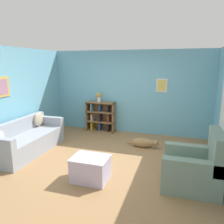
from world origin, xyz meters
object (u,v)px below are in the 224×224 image
coffee_table (90,168)px  dog (144,143)px  couch (28,140)px  recliner_chair (195,168)px  vase (99,97)px  bookshelf (101,117)px

coffee_table → dog: coffee_table is taller
couch → dog: size_ratio=2.34×
couch → recliner_chair: 3.94m
couch → dog: couch is taller
couch → coffee_table: (2.04, -0.80, -0.07)m
couch → coffee_table: couch is taller
couch → vase: 2.59m
recliner_chair → vase: (-2.82, 2.62, 0.79)m
bookshelf → recliner_chair: (2.78, -2.65, -0.12)m
dog → vase: bearing=148.5°
couch → dog: (2.74, 1.18, -0.19)m
bookshelf → coffee_table: 3.15m
bookshelf → dog: size_ratio=1.11×
dog → recliner_chair: bearing=-54.0°
couch → vase: vase is taller
bookshelf → recliner_chair: bearing=-43.6°
couch → recliner_chair: (3.92, -0.43, 0.04)m
couch → recliner_chair: bearing=-6.3°
couch → coffee_table: 2.19m
bookshelf → recliner_chair: recliner_chair is taller
couch → recliner_chair: size_ratio=1.96×
dog → vase: 2.18m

